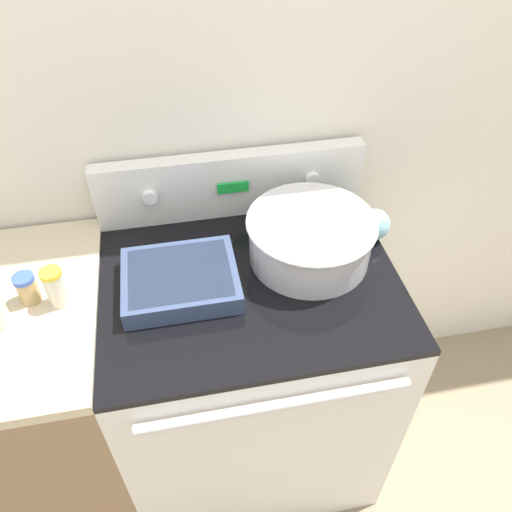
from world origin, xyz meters
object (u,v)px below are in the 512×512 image
(spice_jar_blue_cap, at_px, (27,288))
(spice_jar_yellow_cap, at_px, (56,287))
(casserole_dish, at_px, (180,279))
(mixing_bowl, at_px, (310,236))
(ladle, at_px, (373,223))

(spice_jar_blue_cap, bearing_deg, spice_jar_yellow_cap, -17.75)
(casserole_dish, xyz_separation_m, spice_jar_yellow_cap, (-0.29, -0.00, 0.04))
(mixing_bowl, xyz_separation_m, ladle, (0.20, 0.05, -0.03))
(spice_jar_blue_cap, bearing_deg, mixing_bowl, 2.57)
(casserole_dish, bearing_deg, ladle, 10.80)
(ladle, bearing_deg, casserole_dish, -169.20)
(mixing_bowl, distance_m, spice_jar_blue_cap, 0.71)
(mixing_bowl, height_order, casserole_dish, mixing_bowl)
(mixing_bowl, relative_size, spice_jar_blue_cap, 4.28)
(spice_jar_yellow_cap, bearing_deg, casserole_dish, 0.93)
(spice_jar_yellow_cap, distance_m, spice_jar_blue_cap, 0.08)
(casserole_dish, relative_size, ladle, 0.98)
(mixing_bowl, height_order, spice_jar_blue_cap, mixing_bowl)
(ladle, distance_m, spice_jar_blue_cap, 0.92)
(mixing_bowl, bearing_deg, spice_jar_yellow_cap, -175.10)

